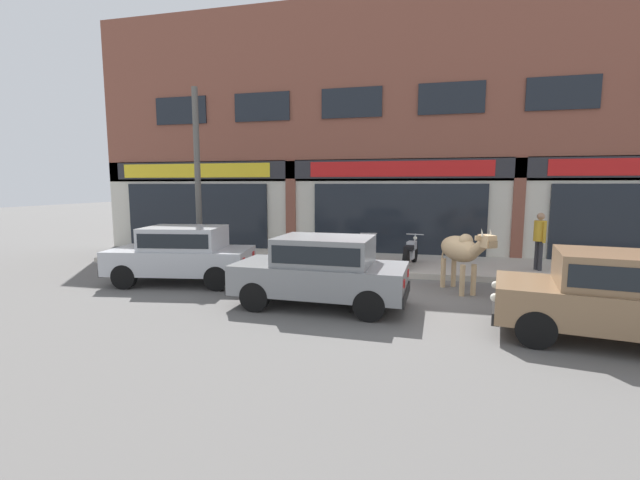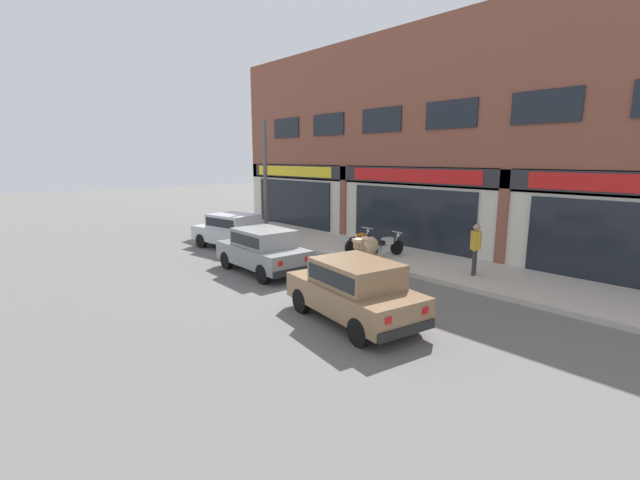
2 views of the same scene
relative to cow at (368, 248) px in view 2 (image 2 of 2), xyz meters
name	(u,v)px [view 2 (image 2 of 2)]	position (x,y,z in m)	size (l,w,h in m)	color
ground_plane	(306,274)	(-1.77, -1.02, -1.01)	(90.00, 90.00, 0.00)	#605E5B
sidewalk	(382,254)	(-1.77, 2.86, -0.93)	(19.00, 3.35, 0.16)	#B7AFA3
shop_building	(417,147)	(-1.77, 4.79, 3.18)	(23.00, 1.40, 8.82)	brown
cow	(368,248)	(0.00, 0.00, 0.00)	(1.21, 1.97, 1.61)	tan
car_0	(263,248)	(-2.88, -1.93, -0.19)	(3.66, 1.71, 1.46)	black
car_1	(233,230)	(-6.83, -0.73, -0.19)	(3.78, 2.15, 1.46)	black
car_2	(354,288)	(2.16, -2.85, -0.19)	(3.77, 2.13, 1.46)	black
motorcycle_0	(359,242)	(-2.42, 2.22, -0.46)	(0.59, 1.80, 0.88)	black
motorcycle_1	(385,246)	(-1.22, 2.31, -0.46)	(0.59, 1.80, 0.88)	black
pedestrian	(476,244)	(2.24, 2.45, 0.13)	(0.32, 0.48, 1.60)	#2D2D33
utility_pole	(265,180)	(-7.59, 1.48, 1.77)	(0.18, 0.18, 5.24)	#595651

